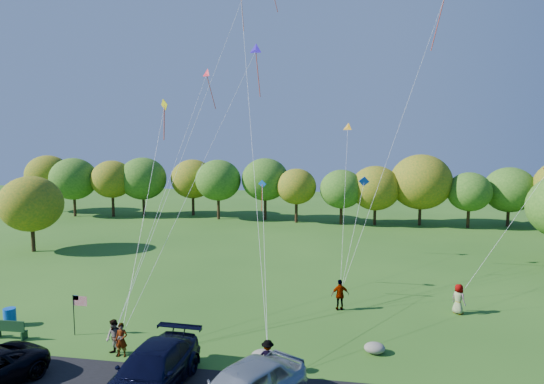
{
  "coord_description": "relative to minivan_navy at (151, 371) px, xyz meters",
  "views": [
    {
      "loc": [
        7.12,
        -20.98,
        10.59
      ],
      "look_at": [
        2.34,
        6.0,
        7.38
      ],
      "focal_mm": 32.0,
      "sensor_mm": 36.0,
      "label": 1
    }
  ],
  "objects": [
    {
      "name": "flyer_d",
      "position": [
        7.29,
        11.04,
        -0.01
      ],
      "size": [
        1.2,
        0.77,
        1.89
      ],
      "primitive_type": "imported",
      "rotation": [
        0.0,
        0.0,
        3.44
      ],
      "color": "#4C4C59",
      "rests_on": "ground"
    },
    {
      "name": "flyer_c",
      "position": [
        4.41,
        2.44,
        -0.18
      ],
      "size": [
        1.05,
        0.66,
        1.56
      ],
      "primitive_type": "imported",
      "rotation": [
        0.0,
        0.0,
        3.06
      ],
      "color": "#4C4C59",
      "rests_on": "ground"
    },
    {
      "name": "ground",
      "position": [
        1.06,
        3.23,
        -0.96
      ],
      "size": [
        140.0,
        140.0,
        0.0
      ],
      "primitive_type": "plane",
      "color": "#295819",
      "rests_on": "ground"
    },
    {
      "name": "park_bench",
      "position": [
        -9.55,
        3.69,
        -0.4
      ],
      "size": [
        1.89,
        0.49,
        1.04
      ],
      "rotation": [
        0.0,
        0.0,
        0.03
      ],
      "color": "#123319",
      "rests_on": "ground"
    },
    {
      "name": "boulder_far",
      "position": [
        9.18,
        5.36,
        -0.69
      ],
      "size": [
        1.03,
        0.86,
        0.54
      ],
      "primitive_type": "ellipsoid",
      "color": "slate",
      "rests_on": "ground"
    },
    {
      "name": "flyer_a",
      "position": [
        -2.82,
        2.89,
        -0.14
      ],
      "size": [
        0.63,
        0.44,
        1.64
      ],
      "primitive_type": "imported",
      "rotation": [
        0.0,
        0.0,
        0.09
      ],
      "color": "#4C4C59",
      "rests_on": "ground"
    },
    {
      "name": "minivan_navy",
      "position": [
        0.0,
        0.0,
        0.0
      ],
      "size": [
        2.81,
        6.3,
        1.79
      ],
      "primitive_type": "imported",
      "rotation": [
        0.0,
        0.0,
        -0.05
      ],
      "color": "black",
      "rests_on": "asphalt_lane"
    },
    {
      "name": "flag_assembly",
      "position": [
        -6.27,
        4.79,
        0.68
      ],
      "size": [
        0.82,
        0.53,
        2.21
      ],
      "color": "black",
      "rests_on": "ground"
    },
    {
      "name": "flyer_b",
      "position": [
        -3.22,
        2.93,
        -0.07
      ],
      "size": [
        1.08,
        1.02,
        1.77
      ],
      "primitive_type": "imported",
      "rotation": [
        0.0,
        0.0,
        -0.56
      ],
      "color": "#4C4C59",
      "rests_on": "ground"
    },
    {
      "name": "boulder_near",
      "position": [
        4.07,
        3.39,
        -0.64
      ],
      "size": [
        1.27,
        1.0,
        0.64
      ],
      "primitive_type": "ellipsoid",
      "color": "gray",
      "rests_on": "ground"
    },
    {
      "name": "trash_barrel",
      "position": [
        -10.79,
        5.32,
        -0.46
      ],
      "size": [
        0.67,
        0.67,
        1.0
      ],
      "primitive_type": "cylinder",
      "color": "#0C46B4",
      "rests_on": "ground"
    },
    {
      "name": "kites_aloft",
      "position": [
        3.27,
        18.61,
        17.76
      ],
      "size": [
        24.57,
        9.98,
        18.7
      ],
      "color": "red",
      "rests_on": "ground"
    },
    {
      "name": "treeline",
      "position": [
        0.93,
        39.43,
        3.74
      ],
      "size": [
        77.29,
        27.99,
        8.42
      ],
      "color": "#3B2915",
      "rests_on": "ground"
    },
    {
      "name": "flyer_e",
      "position": [
        14.26,
        11.65,
        -0.06
      ],
      "size": [
        1.02,
        1.04,
        1.8
      ],
      "primitive_type": "imported",
      "rotation": [
        0.0,
        0.0,
        2.31
      ],
      "color": "#4C4C59",
      "rests_on": "ground"
    }
  ]
}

